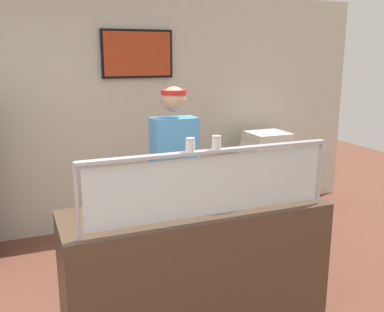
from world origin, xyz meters
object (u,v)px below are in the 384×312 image
at_px(parmesan_shaker, 190,146).
at_px(worker_figure, 175,175).
at_px(pepper_flake_shaker, 216,143).
at_px(pizza_box_stack, 266,141).
at_px(pizza_tray, 212,201).
at_px(pizza_server, 214,199).

xyz_separation_m(parmesan_shaker, worker_figure, (0.24, 0.94, -0.46)).
bearing_deg(pepper_flake_shaker, parmesan_shaker, -180.00).
height_order(parmesan_shaker, pizza_box_stack, parmesan_shaker).
height_order(parmesan_shaker, pepper_flake_shaker, same).
distance_m(pizza_tray, pepper_flake_shaker, 0.59).
bearing_deg(worker_figure, pizza_tray, -85.95).
bearing_deg(pepper_flake_shaker, pizza_server, 66.91).
height_order(worker_figure, pizza_box_stack, worker_figure).
xyz_separation_m(pepper_flake_shaker, pizza_box_stack, (1.65, 2.01, -0.49)).
relative_size(pizza_tray, pepper_flake_shaker, 5.29).
distance_m(pizza_tray, worker_figure, 0.65).
distance_m(pizza_server, parmesan_shaker, 0.62).
distance_m(pizza_server, pizza_box_stack, 2.32).
bearing_deg(pizza_server, pizza_tray, 101.33).
xyz_separation_m(pizza_tray, pizza_server, (0.01, -0.02, 0.02)).
relative_size(pizza_server, pizza_box_stack, 0.55).
distance_m(pepper_flake_shaker, pizza_box_stack, 2.65).
bearing_deg(pizza_server, worker_figure, 82.89).
distance_m(pepper_flake_shaker, worker_figure, 1.05).
height_order(pizza_tray, parmesan_shaker, parmesan_shaker).
distance_m(parmesan_shaker, pepper_flake_shaker, 0.18).
relative_size(pizza_server, worker_figure, 0.16).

